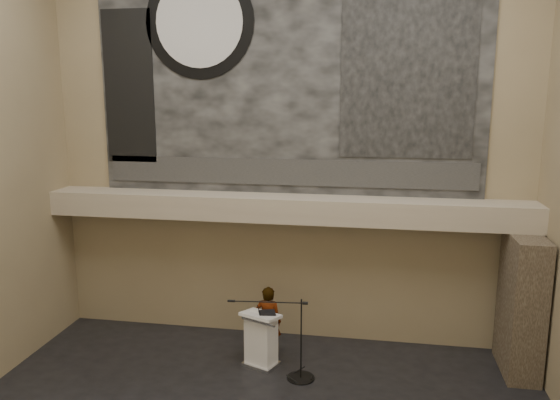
# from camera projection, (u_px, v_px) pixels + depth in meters

# --- Properties ---
(wall_back) EXTENTS (10.00, 0.02, 8.50)m
(wall_back) POSITION_uv_depth(u_px,v_px,m) (287.00, 143.00, 11.35)
(wall_back) COLOR #887556
(wall_back) RESTS_ON floor
(wall_front) EXTENTS (10.00, 0.02, 8.50)m
(wall_front) POSITION_uv_depth(u_px,v_px,m) (95.00, 254.00, 3.62)
(wall_front) COLOR #887556
(wall_front) RESTS_ON floor
(soffit) EXTENTS (10.00, 0.80, 0.50)m
(soffit) POSITION_uv_depth(u_px,v_px,m) (283.00, 208.00, 11.22)
(soffit) COLOR tan
(soffit) RESTS_ON wall_back
(sprinkler_left) EXTENTS (0.04, 0.04, 0.06)m
(sprinkler_left) POSITION_uv_depth(u_px,v_px,m) (208.00, 219.00, 11.49)
(sprinkler_left) COLOR #B2893D
(sprinkler_left) RESTS_ON soffit
(sprinkler_right) EXTENTS (0.04, 0.04, 0.06)m
(sprinkler_right) POSITION_uv_depth(u_px,v_px,m) (376.00, 226.00, 10.91)
(sprinkler_right) COLOR #B2893D
(sprinkler_right) RESTS_ON soffit
(banner) EXTENTS (8.00, 0.05, 5.00)m
(banner) POSITION_uv_depth(u_px,v_px,m) (287.00, 72.00, 11.04)
(banner) COLOR black
(banner) RESTS_ON wall_back
(banner_text_strip) EXTENTS (7.76, 0.02, 0.55)m
(banner_text_strip) POSITION_uv_depth(u_px,v_px,m) (286.00, 172.00, 11.40)
(banner_text_strip) COLOR #2B2B2B
(banner_text_strip) RESTS_ON banner
(banner_clock_rim) EXTENTS (2.30, 0.02, 2.30)m
(banner_clock_rim) POSITION_uv_depth(u_px,v_px,m) (199.00, 22.00, 11.11)
(banner_clock_rim) COLOR black
(banner_clock_rim) RESTS_ON banner
(banner_clock_face) EXTENTS (1.84, 0.02, 1.84)m
(banner_clock_face) POSITION_uv_depth(u_px,v_px,m) (199.00, 22.00, 11.09)
(banner_clock_face) COLOR silver
(banner_clock_face) RESTS_ON banner
(banner_building_print) EXTENTS (2.60, 0.02, 3.60)m
(banner_building_print) POSITION_uv_depth(u_px,v_px,m) (408.00, 66.00, 10.58)
(banner_building_print) COLOR black
(banner_building_print) RESTS_ON banner
(banner_brick_print) EXTENTS (1.10, 0.02, 3.20)m
(banner_brick_print) POSITION_uv_depth(u_px,v_px,m) (129.00, 87.00, 11.63)
(banner_brick_print) COLOR black
(banner_brick_print) RESTS_ON banner
(stone_pier) EXTENTS (0.60, 1.40, 2.70)m
(stone_pier) POSITION_uv_depth(u_px,v_px,m) (521.00, 304.00, 10.32)
(stone_pier) COLOR #3D3125
(stone_pier) RESTS_ON floor
(lectern) EXTENTS (0.84, 0.73, 1.13)m
(lectern) POSITION_uv_depth(u_px,v_px,m) (261.00, 340.00, 10.64)
(lectern) COLOR silver
(lectern) RESTS_ON floor
(binder) EXTENTS (0.38, 0.34, 0.04)m
(binder) POSITION_uv_depth(u_px,v_px,m) (267.00, 313.00, 10.51)
(binder) COLOR black
(binder) RESTS_ON lectern
(papers) EXTENTS (0.23, 0.31, 0.00)m
(papers) POSITION_uv_depth(u_px,v_px,m) (254.00, 313.00, 10.54)
(papers) COLOR silver
(papers) RESTS_ON lectern
(speaker_person) EXTENTS (0.56, 0.38, 1.48)m
(speaker_person) POSITION_uv_depth(u_px,v_px,m) (268.00, 321.00, 11.03)
(speaker_person) COLOR white
(speaker_person) RESTS_ON floor
(mic_stand) EXTENTS (1.62, 0.52, 1.58)m
(mic_stand) POSITION_uv_depth(u_px,v_px,m) (298.00, 366.00, 10.23)
(mic_stand) COLOR black
(mic_stand) RESTS_ON floor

